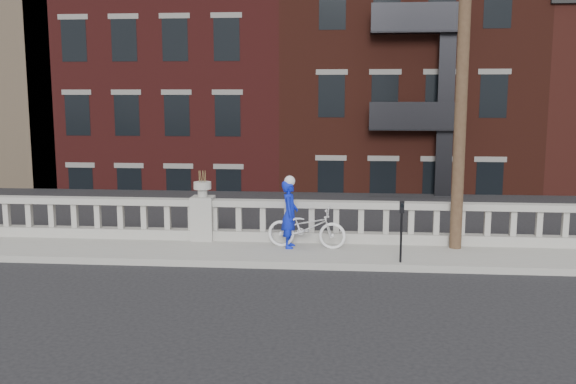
% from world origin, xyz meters
% --- Properties ---
extents(ground, '(120.00, 120.00, 0.00)m').
position_xyz_m(ground, '(0.00, 0.00, 0.00)').
color(ground, black).
rests_on(ground, ground).
extents(sidewalk, '(32.00, 2.20, 0.15)m').
position_xyz_m(sidewalk, '(0.00, 3.00, 0.07)').
color(sidewalk, gray).
rests_on(sidewalk, ground).
extents(balustrade, '(28.00, 0.34, 1.03)m').
position_xyz_m(balustrade, '(0.00, 3.95, 0.64)').
color(balustrade, gray).
rests_on(balustrade, sidewalk).
extents(planter_pedestal, '(0.55, 0.55, 1.76)m').
position_xyz_m(planter_pedestal, '(0.00, 3.95, 0.83)').
color(planter_pedestal, gray).
rests_on(planter_pedestal, sidewalk).
extents(lower_level, '(80.00, 44.00, 20.80)m').
position_xyz_m(lower_level, '(0.56, 23.04, 2.63)').
color(lower_level, '#605E59').
rests_on(lower_level, ground).
extents(utility_pole, '(1.60, 0.28, 10.00)m').
position_xyz_m(utility_pole, '(6.20, 3.60, 5.24)').
color(utility_pole, '#422D1E').
rests_on(utility_pole, sidewalk).
extents(parking_meter_d, '(0.10, 0.09, 1.36)m').
position_xyz_m(parking_meter_d, '(4.78, 2.15, 1.00)').
color(parking_meter_d, black).
rests_on(parking_meter_d, sidewalk).
extents(bicycle, '(1.95, 0.88, 0.99)m').
position_xyz_m(bicycle, '(2.65, 3.32, 0.65)').
color(bicycle, white).
rests_on(bicycle, sidewalk).
extents(cyclist, '(0.40, 0.60, 1.63)m').
position_xyz_m(cyclist, '(2.25, 3.31, 0.96)').
color(cyclist, '#0D1FC4').
rests_on(cyclist, sidewalk).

